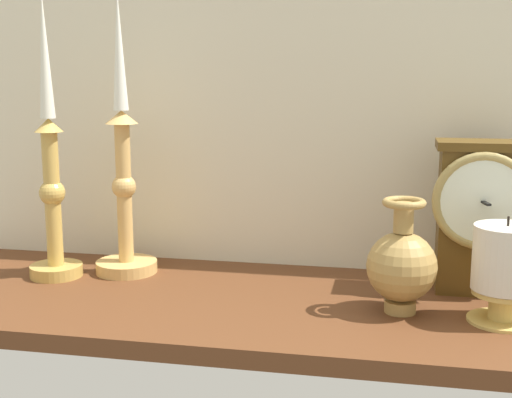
{
  "coord_description": "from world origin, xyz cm",
  "views": [
    {
      "loc": [
        21.0,
        -90.29,
        31.23
      ],
      "look_at": [
        2.83,
        0.0,
        14.0
      ],
      "focal_mm": 48.82,
      "sensor_mm": 36.0,
      "label": 1
    }
  ],
  "objects_px": {
    "pillar_candle_front": "(505,269)",
    "brass_vase_bulbous": "(402,264)",
    "candlestick_tall_left": "(52,181)",
    "candlestick_tall_center": "(124,184)",
    "mantel_clock": "(479,214)"
  },
  "relations": [
    {
      "from": "candlestick_tall_left",
      "to": "candlestick_tall_center",
      "type": "height_order",
      "value": "candlestick_tall_center"
    },
    {
      "from": "mantel_clock",
      "to": "brass_vase_bulbous",
      "type": "height_order",
      "value": "mantel_clock"
    },
    {
      "from": "brass_vase_bulbous",
      "to": "pillar_candle_front",
      "type": "height_order",
      "value": "brass_vase_bulbous"
    },
    {
      "from": "candlestick_tall_left",
      "to": "pillar_candle_front",
      "type": "bearing_deg",
      "value": -6.32
    },
    {
      "from": "brass_vase_bulbous",
      "to": "candlestick_tall_center",
      "type": "bearing_deg",
      "value": 166.33
    },
    {
      "from": "mantel_clock",
      "to": "candlestick_tall_center",
      "type": "relative_size",
      "value": 0.5
    },
    {
      "from": "candlestick_tall_center",
      "to": "pillar_candle_front",
      "type": "bearing_deg",
      "value": -11.72
    },
    {
      "from": "candlestick_tall_left",
      "to": "pillar_candle_front",
      "type": "relative_size",
      "value": 3.15
    },
    {
      "from": "pillar_candle_front",
      "to": "brass_vase_bulbous",
      "type": "bearing_deg",
      "value": 174.97
    },
    {
      "from": "mantel_clock",
      "to": "pillar_candle_front",
      "type": "distance_m",
      "value": 0.13
    },
    {
      "from": "mantel_clock",
      "to": "candlestick_tall_left",
      "type": "relative_size",
      "value": 0.5
    },
    {
      "from": "brass_vase_bulbous",
      "to": "pillar_candle_front",
      "type": "xyz_separation_m",
      "value": [
        0.13,
        -0.01,
        0.0
      ]
    },
    {
      "from": "candlestick_tall_center",
      "to": "brass_vase_bulbous",
      "type": "relative_size",
      "value": 2.84
    },
    {
      "from": "candlestick_tall_center",
      "to": "pillar_candle_front",
      "type": "height_order",
      "value": "candlestick_tall_center"
    },
    {
      "from": "candlestick_tall_center",
      "to": "candlestick_tall_left",
      "type": "bearing_deg",
      "value": -156.8
    }
  ]
}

